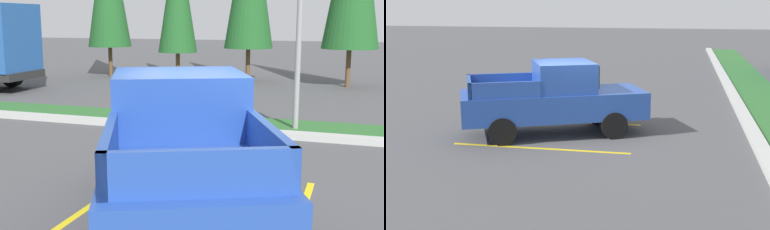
{
  "view_description": "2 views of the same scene",
  "coord_description": "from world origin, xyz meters",
  "views": [
    {
      "loc": [
        2.14,
        -6.81,
        2.82
      ],
      "look_at": [
        -0.64,
        1.4,
        1.15
      ],
      "focal_mm": 46.7,
      "sensor_mm": 36.0,
      "label": 1
    },
    {
      "loc": [
        13.82,
        2.86,
        3.77
      ],
      "look_at": [
        0.44,
        0.16,
        0.72
      ],
      "focal_mm": 47.68,
      "sensor_mm": 36.0,
      "label": 2
    }
  ],
  "objects": [
    {
      "name": "curb_strip",
      "position": [
        0.0,
        5.0,
        0.07
      ],
      "size": [
        56.0,
        0.4,
        0.15
      ],
      "primitive_type": "cube",
      "color": "#B2B2AD",
      "rests_on": "ground"
    },
    {
      "name": "parking_line_far",
      "position": [
        1.45,
        -0.66,
        0.0
      ],
      "size": [
        0.12,
        4.8,
        0.01
      ],
      "primitive_type": "cube",
      "color": "yellow",
      "rests_on": "ground"
    },
    {
      "name": "pickup_truck_main",
      "position": [
        -0.12,
        -0.62,
        1.04
      ],
      "size": [
        3.86,
        5.53,
        2.1
      ],
      "color": "black",
      "rests_on": "ground"
    },
    {
      "name": "parking_line_near",
      "position": [
        -1.65,
        -0.66,
        0.0
      ],
      "size": [
        0.12,
        4.8,
        0.01
      ],
      "primitive_type": "cube",
      "color": "yellow",
      "rests_on": "ground"
    },
    {
      "name": "ground_plane",
      "position": [
        0.0,
        0.0,
        0.0
      ],
      "size": [
        120.0,
        120.0,
        0.0
      ],
      "primitive_type": "plane",
      "color": "#4C4C4F"
    }
  ]
}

